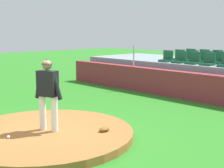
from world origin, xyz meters
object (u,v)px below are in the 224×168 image
stadium_chair_10 (221,60)px  stadium_chair_14 (189,56)px  stadium_chair_3 (208,61)px  stadium_chair_16 (216,58)px  stadium_chair_9 (205,59)px  fielding_glove (104,129)px  stadium_chair_1 (180,59)px  stadium_chair_15 (203,57)px  stadium_chair_8 (192,58)px  pitcher (48,89)px  stadium_chair_2 (193,60)px  baseball (8,137)px  stadium_chair_0 (167,58)px  stadium_chair_7 (178,57)px

stadium_chair_10 → stadium_chair_14: size_ratio=1.00×
stadium_chair_3 → stadium_chair_16: size_ratio=1.00×
stadium_chair_9 → stadium_chair_10: size_ratio=1.00×
fielding_glove → stadium_chair_1: size_ratio=0.60×
stadium_chair_10 → fielding_glove: bearing=97.8°
stadium_chair_10 → stadium_chair_16: bearing=-52.3°
stadium_chair_15 → stadium_chair_16: same height
stadium_chair_15 → stadium_chair_16: 0.69m
fielding_glove → stadium_chair_8: stadium_chair_8 is taller
pitcher → stadium_chair_2: pitcher is taller
stadium_chair_3 → fielding_glove: bearing=99.3°
pitcher → stadium_chair_15: 9.37m
baseball → stadium_chair_2: size_ratio=0.15×
stadium_chair_8 → stadium_chair_14: (-0.70, 0.90, 0.00)m
stadium_chair_0 → stadium_chair_2: same height
pitcher → stadium_chair_10: (-0.02, 8.32, 0.19)m
stadium_chair_0 → stadium_chair_1: (0.69, 0.00, 0.00)m
stadium_chair_2 → stadium_chair_16: same height
stadium_chair_16 → stadium_chair_10: bearing=127.7°
pitcher → stadium_chair_0: size_ratio=3.51×
stadium_chair_1 → stadium_chair_10: size_ratio=1.00×
stadium_chair_0 → stadium_chair_16: bearing=-127.7°
fielding_glove → stadium_chair_8: (-2.43, 7.42, 1.15)m
stadium_chair_3 → stadium_chair_9: bearing=-52.9°
stadium_chair_15 → baseball: bearing=97.3°
stadium_chair_0 → stadium_chair_15: same height
stadium_chair_16 → stadium_chair_2: bearing=89.1°
pitcher → stadium_chair_7: bearing=82.9°
stadium_chair_14 → stadium_chair_16: bearing=179.3°
stadium_chair_3 → stadium_chair_2: bearing=-1.1°
pitcher → fielding_glove: size_ratio=5.84×
baseball → stadium_chair_16: 10.33m
stadium_chair_9 → stadium_chair_15: 1.14m
fielding_glove → stadium_chair_14: (-3.13, 8.32, 1.15)m
pitcher → stadium_chair_9: (-0.75, 8.33, 0.19)m
stadium_chair_16 → stadium_chair_14: bearing=-0.7°
stadium_chair_2 → stadium_chair_15: (-0.66, 1.82, 0.00)m
baseball → stadium_chair_0: 8.76m
stadium_chair_0 → pitcher: bearing=105.9°
stadium_chair_9 → stadium_chair_15: bearing=-54.5°
baseball → fielding_glove: size_ratio=0.25×
stadium_chair_7 → stadium_chair_15: same height
stadium_chair_8 → stadium_chair_15: (0.03, 0.90, 0.00)m
stadium_chair_7 → stadium_chair_14: 0.91m
stadium_chair_1 → stadium_chair_7: size_ratio=1.00×
baseball → stadium_chair_16: stadium_chair_16 is taller
stadium_chair_10 → stadium_chair_15: size_ratio=1.00×
stadium_chair_10 → baseball: bearing=89.5°
baseball → stadium_chair_15: stadium_chair_15 is taller
stadium_chair_2 → stadium_chair_3: bearing=178.9°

